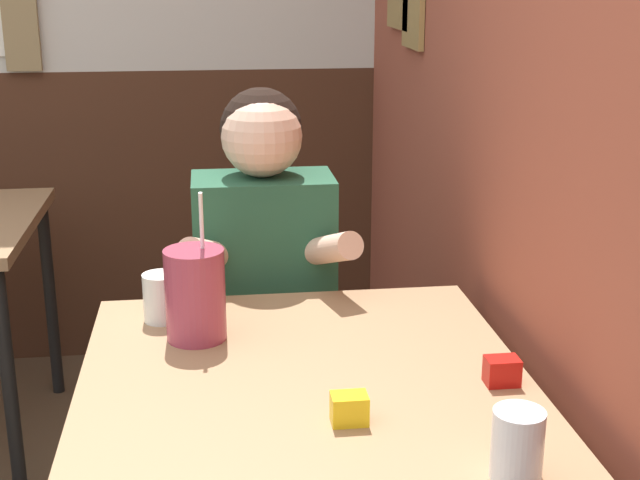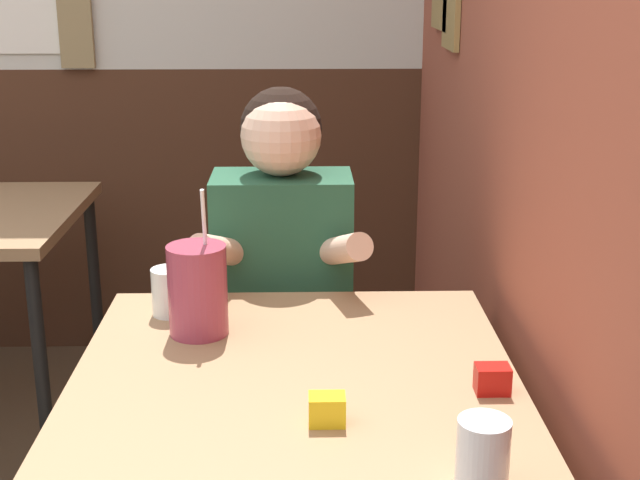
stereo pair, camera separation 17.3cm
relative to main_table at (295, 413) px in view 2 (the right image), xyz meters
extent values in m
cube|color=#9E4C38|center=(0.50, 0.71, 0.68)|extent=(0.06, 4.27, 2.70)
cube|color=olive|center=(0.46, 1.18, 0.70)|extent=(0.02, 0.22, 0.27)
cube|color=#472819|center=(-0.68, 1.87, -0.12)|extent=(5.29, 0.06, 1.10)
cube|color=#93704C|center=(0.00, 0.00, 0.05)|extent=(0.82, 0.89, 0.04)
cylinder|color=black|center=(-0.37, 0.41, -0.32)|extent=(0.04, 0.04, 0.70)
cylinder|color=black|center=(0.37, 0.41, -0.32)|extent=(0.04, 0.04, 0.70)
cylinder|color=black|center=(-0.72, 0.84, -0.32)|extent=(0.04, 0.04, 0.70)
cylinder|color=black|center=(-0.72, 1.53, -0.32)|extent=(0.04, 0.04, 0.70)
cube|color=#235138|center=(-0.03, 0.62, -0.44)|extent=(0.31, 0.20, 0.46)
cube|color=#235138|center=(-0.03, 0.62, 0.05)|extent=(0.34, 0.20, 0.52)
sphere|color=black|center=(-0.03, 0.64, 0.42)|extent=(0.20, 0.20, 0.20)
sphere|color=beige|center=(-0.03, 0.62, 0.41)|extent=(0.19, 0.19, 0.19)
cylinder|color=beige|center=(-0.17, 0.48, 0.16)|extent=(0.14, 0.27, 0.15)
cylinder|color=beige|center=(0.10, 0.48, 0.16)|extent=(0.14, 0.27, 0.15)
cylinder|color=#99384C|center=(-0.20, 0.21, 0.17)|extent=(0.12, 0.12, 0.19)
cylinder|color=white|center=(-0.18, 0.21, 0.31)|extent=(0.01, 0.04, 0.14)
cylinder|color=silver|center=(0.27, -0.36, 0.13)|extent=(0.08, 0.08, 0.11)
cylinder|color=silver|center=(-0.27, 0.32, 0.12)|extent=(0.08, 0.08, 0.10)
cube|color=#B7140F|center=(0.35, -0.07, 0.10)|extent=(0.06, 0.04, 0.05)
cube|color=yellow|center=(0.05, -0.17, 0.10)|extent=(0.06, 0.04, 0.05)
camera|label=1|loc=(-0.16, -1.47, 0.79)|focal=50.00mm
camera|label=2|loc=(0.01, -1.48, 0.79)|focal=50.00mm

